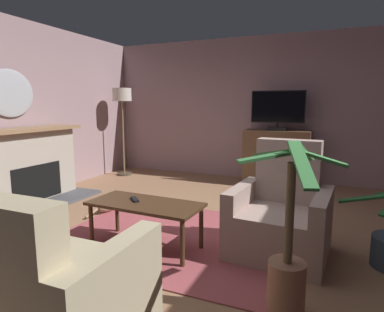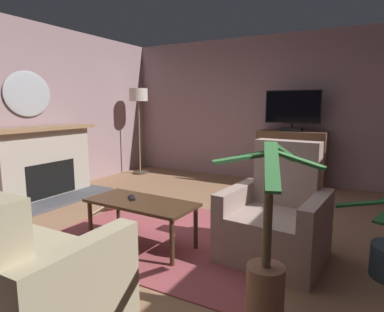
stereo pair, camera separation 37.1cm
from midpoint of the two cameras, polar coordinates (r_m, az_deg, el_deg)
ground_plane at (r=3.65m, az=-2.53°, el=-14.79°), size 6.72×7.07×0.04m
wall_back at (r=6.46m, az=10.16°, el=8.05°), size 6.72×0.10×2.72m
rug_central at (r=3.73m, az=-5.59°, el=-13.82°), size 2.50×1.98×0.01m
fireplace at (r=5.45m, az=-28.40°, el=-1.84°), size 0.85×1.72×1.12m
wall_mirror_oval at (r=5.57m, az=-30.86°, el=9.37°), size 0.06×0.79×0.69m
tv_cabinet at (r=6.11m, az=12.82°, el=-0.45°), size 1.16×0.52×0.99m
television at (r=5.98m, az=13.03°, el=7.92°), size 0.94×0.20×0.70m
coffee_table at (r=3.38m, az=-11.33°, el=-8.88°), size 1.17×0.56×0.48m
tv_remote at (r=3.46m, az=-13.03°, el=-7.42°), size 0.16×0.15×0.02m
sofa_floral at (r=2.56m, az=-32.22°, el=-18.15°), size 1.56×0.85×0.99m
armchair_angled_to_table at (r=3.31m, az=12.04°, el=-10.68°), size 0.96×0.90×1.10m
potted_plant_small_fern_corner at (r=2.43m, az=11.87°, el=-18.71°), size 0.68×0.93×1.22m
cat at (r=4.73m, az=-16.33°, el=-8.11°), size 0.19×0.69×0.19m
floor_lamp at (r=6.85m, az=-13.63°, el=8.91°), size 0.38×0.38×1.77m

